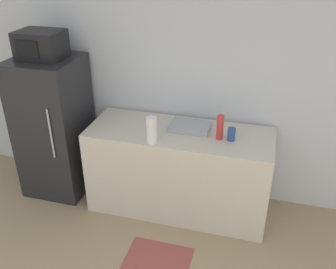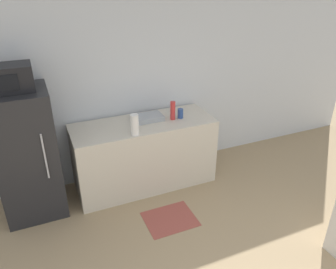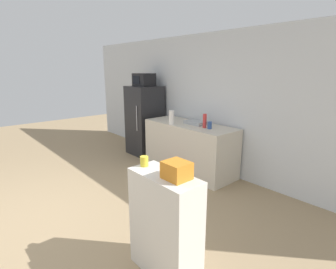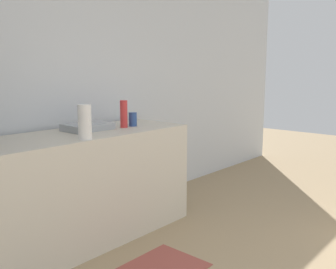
{
  "view_description": "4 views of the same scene",
  "coord_description": "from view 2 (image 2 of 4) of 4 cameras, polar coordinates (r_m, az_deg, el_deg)",
  "views": [
    {
      "loc": [
        0.79,
        -0.41,
        2.68
      ],
      "look_at": [
        0.04,
        2.28,
        1.19
      ],
      "focal_mm": 40.0,
      "sensor_mm": 36.0,
      "label": 1
    },
    {
      "loc": [
        -1.23,
        -0.87,
        2.71
      ],
      "look_at": [
        0.08,
        2.19,
        1.04
      ],
      "focal_mm": 35.0,
      "sensor_mm": 36.0,
      "label": 2
    },
    {
      "loc": [
        3.4,
        -0.68,
        1.95
      ],
      "look_at": [
        0.48,
        1.87,
        0.97
      ],
      "focal_mm": 28.0,
      "sensor_mm": 36.0,
      "label": 3
    },
    {
      "loc": [
        -1.86,
        0.25,
        1.43
      ],
      "look_at": [
        0.1,
        1.98,
        0.99
      ],
      "focal_mm": 40.0,
      "sensor_mm": 36.0,
      "label": 4
    }
  ],
  "objects": [
    {
      "name": "wall_back",
      "position": [
        4.53,
        -6.39,
        8.27
      ],
      "size": [
        8.0,
        0.06,
        2.6
      ],
      "primitive_type": "cube",
      "color": "silver",
      "rests_on": "ground_plane"
    },
    {
      "name": "refrigerator",
      "position": [
        4.18,
        -23.3,
        -3.23
      ],
      "size": [
        0.68,
        0.7,
        1.57
      ],
      "color": "#232326",
      "rests_on": "ground_plane"
    },
    {
      "name": "microwave",
      "position": [
        3.84,
        -25.78,
        8.85
      ],
      "size": [
        0.45,
        0.36,
        0.28
      ],
      "color": "black",
      "rests_on": "refrigerator"
    },
    {
      "name": "counter",
      "position": [
        4.5,
        -4.15,
        -3.39
      ],
      "size": [
        1.88,
        0.71,
        0.93
      ],
      "primitive_type": "cube",
      "color": "beige",
      "rests_on": "ground_plane"
    },
    {
      "name": "sink_basin",
      "position": [
        4.37,
        -3.59,
        2.95
      ],
      "size": [
        0.4,
        0.27,
        0.06
      ],
      "primitive_type": "cube",
      "color": "#9EA3A8",
      "rests_on": "counter"
    },
    {
      "name": "bottle_tall",
      "position": [
        4.34,
        0.84,
        4.18
      ],
      "size": [
        0.07,
        0.07,
        0.25
      ],
      "primitive_type": "cylinder",
      "color": "red",
      "rests_on": "counter"
    },
    {
      "name": "bottle_short",
      "position": [
        4.41,
        2.17,
        3.69
      ],
      "size": [
        0.08,
        0.08,
        0.13
      ],
      "primitive_type": "cylinder",
      "color": "#2D4C8C",
      "rests_on": "counter"
    },
    {
      "name": "paper_towel_roll",
      "position": [
        3.93,
        -5.83,
        1.69
      ],
      "size": [
        0.1,
        0.1,
        0.26
      ],
      "primitive_type": "cylinder",
      "color": "white",
      "rests_on": "counter"
    },
    {
      "name": "kitchen_rug",
      "position": [
        4.12,
        0.35,
        -14.47
      ],
      "size": [
        0.61,
        0.5,
        0.01
      ],
      "primitive_type": "cube",
      "color": "#99473D",
      "rests_on": "ground_plane"
    }
  ]
}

